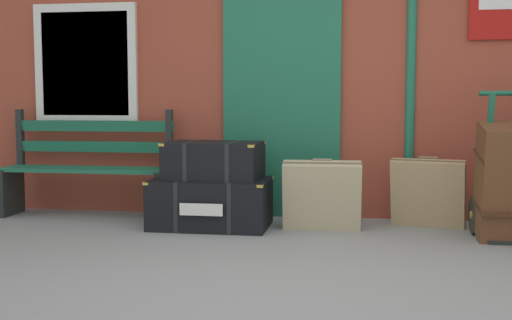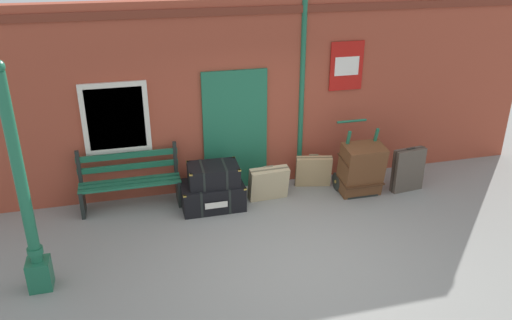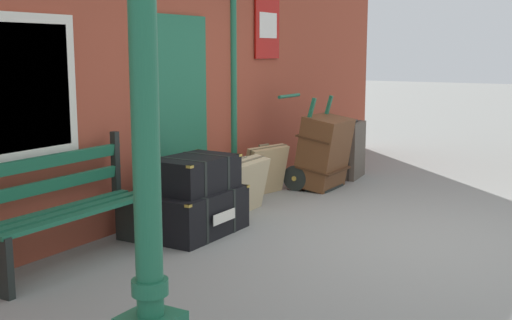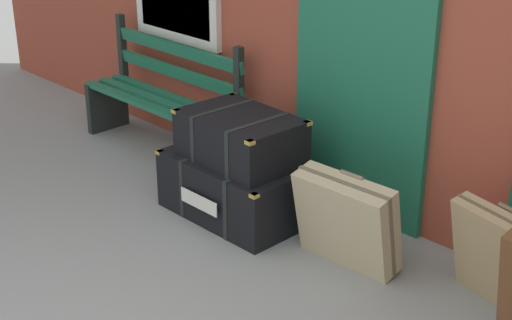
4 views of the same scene
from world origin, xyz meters
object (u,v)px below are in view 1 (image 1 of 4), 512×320
at_px(steamer_trunk_base, 211,203).
at_px(suitcase_beige, 322,195).
at_px(platform_bench, 88,169).
at_px(steamer_trunk_middle, 214,161).
at_px(suitcase_tan, 428,193).

xyz_separation_m(steamer_trunk_base, suitcase_beige, (0.96, 0.02, 0.09)).
bearing_deg(platform_bench, suitcase_beige, -8.56).
height_order(steamer_trunk_base, steamer_trunk_middle, steamer_trunk_middle).
height_order(steamer_trunk_base, suitcase_beige, suitcase_beige).
height_order(platform_bench, suitcase_tan, platform_bench).
distance_m(platform_bench, suitcase_tan, 3.13).
bearing_deg(platform_bench, suitcase_tan, -1.48).
bearing_deg(platform_bench, steamer_trunk_middle, -15.06).
distance_m(steamer_trunk_middle, suitcase_tan, 1.86).
bearing_deg(suitcase_tan, platform_bench, 178.52).
xyz_separation_m(platform_bench, suitcase_beige, (2.23, -0.34, -0.15)).
bearing_deg(suitcase_beige, suitcase_tan, 15.92).
bearing_deg(suitcase_beige, steamer_trunk_middle, -179.07).
distance_m(platform_bench, suitcase_beige, 2.26).
bearing_deg(steamer_trunk_middle, steamer_trunk_base, -174.37).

